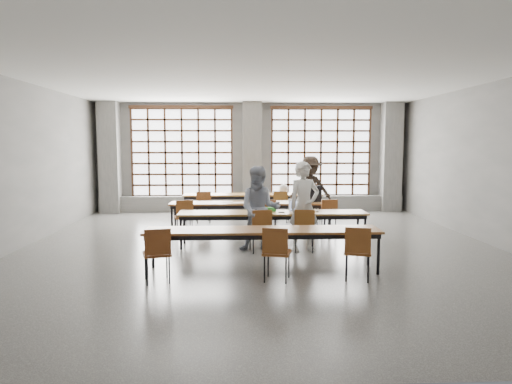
% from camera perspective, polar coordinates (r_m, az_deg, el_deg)
% --- Properties ---
extents(floor, '(11.00, 11.00, 0.00)m').
position_cam_1_polar(floor, '(9.65, 0.47, -7.00)').
color(floor, '#4D4D4A').
rests_on(floor, ground).
extents(ceiling, '(11.00, 11.00, 0.00)m').
position_cam_1_polar(ceiling, '(9.49, 0.48, 14.05)').
color(ceiling, silver).
rests_on(ceiling, floor).
extents(wall_back, '(10.00, 0.00, 10.00)m').
position_cam_1_polar(wall_back, '(14.90, -0.53, 4.38)').
color(wall_back, '#5A5A57').
rests_on(wall_back, floor).
extents(wall_front, '(10.00, 0.00, 10.00)m').
position_cam_1_polar(wall_front, '(3.94, 4.28, -0.15)').
color(wall_front, '#5A5A57').
rests_on(wall_front, floor).
extents(wall_left, '(0.00, 11.00, 11.00)m').
position_cam_1_polar(wall_left, '(10.44, -28.14, 2.98)').
color(wall_left, '#5A5A57').
rests_on(wall_left, floor).
extents(wall_right, '(0.00, 11.00, 11.00)m').
position_cam_1_polar(wall_right, '(10.86, 27.89, 3.09)').
color(wall_right, '#5A5A57').
rests_on(wall_right, floor).
extents(column_left, '(0.60, 0.55, 3.50)m').
position_cam_1_polar(column_left, '(15.17, -17.80, 4.12)').
color(column_left, '#585855').
rests_on(column_left, floor).
extents(column_mid, '(0.60, 0.55, 3.50)m').
position_cam_1_polar(column_mid, '(14.62, -0.50, 4.35)').
color(column_mid, '#585855').
rests_on(column_mid, floor).
extents(column_right, '(0.60, 0.55, 3.50)m').
position_cam_1_polar(column_right, '(15.43, 16.49, 4.19)').
color(column_right, '#585855').
rests_on(column_right, floor).
extents(window_left, '(3.32, 0.12, 3.00)m').
position_cam_1_polar(window_left, '(14.92, -9.23, 4.88)').
color(window_left, white).
rests_on(window_left, wall_back).
extents(window_right, '(3.32, 0.12, 3.00)m').
position_cam_1_polar(window_right, '(15.06, 8.10, 4.91)').
color(window_right, white).
rests_on(window_right, wall_back).
extents(sill_ledge, '(9.80, 0.35, 0.50)m').
position_cam_1_polar(sill_ledge, '(14.82, -0.50, -1.45)').
color(sill_ledge, '#585855').
rests_on(sill_ledge, floor).
extents(desk_row_a, '(4.00, 0.70, 0.73)m').
position_cam_1_polar(desk_row_a, '(13.25, -0.42, -0.53)').
color(desk_row_a, brown).
rests_on(desk_row_a, floor).
extents(desk_row_b, '(4.00, 0.70, 0.73)m').
position_cam_1_polar(desk_row_b, '(11.37, -0.66, -1.61)').
color(desk_row_b, brown).
rests_on(desk_row_b, floor).
extents(desk_row_c, '(4.00, 0.70, 0.73)m').
position_cam_1_polar(desk_row_c, '(9.75, 2.10, -2.89)').
color(desk_row_c, brown).
rests_on(desk_row_c, floor).
extents(desk_row_d, '(4.00, 0.70, 0.73)m').
position_cam_1_polar(desk_row_d, '(7.81, 0.83, -5.12)').
color(desk_row_d, brown).
rests_on(desk_row_d, floor).
extents(chair_back_left, '(0.49, 0.49, 0.88)m').
position_cam_1_polar(chair_back_left, '(12.67, -6.61, -1.45)').
color(chair_back_left, maroon).
rests_on(chair_back_left, floor).
extents(chair_back_mid, '(0.52, 0.52, 0.88)m').
position_cam_1_polar(chair_back_mid, '(12.69, 3.19, -1.41)').
color(chair_back_mid, brown).
rests_on(chair_back_mid, floor).
extents(chair_back_right, '(0.48, 0.49, 0.88)m').
position_cam_1_polar(chair_back_right, '(12.79, 6.80, -1.38)').
color(chair_back_right, brown).
rests_on(chair_back_right, floor).
extents(chair_mid_left, '(0.51, 0.51, 0.88)m').
position_cam_1_polar(chair_mid_left, '(10.84, -8.97, -2.75)').
color(chair_mid_left, brown).
rests_on(chair_mid_left, floor).
extents(chair_mid_centre, '(0.47, 0.47, 0.88)m').
position_cam_1_polar(chair_mid_centre, '(10.78, 1.51, -2.72)').
color(chair_mid_centre, '#672E14').
rests_on(chair_mid_centre, floor).
extents(chair_mid_right, '(0.48, 0.48, 0.88)m').
position_cam_1_polar(chair_mid_right, '(10.97, 8.95, -2.64)').
color(chair_mid_right, brown).
rests_on(chair_mid_right, floor).
extents(chair_front_left, '(0.49, 0.49, 0.88)m').
position_cam_1_polar(chair_front_left, '(9.14, 0.60, -4.31)').
color(chair_front_left, brown).
rests_on(chair_front_left, floor).
extents(chair_front_right, '(0.47, 0.47, 0.88)m').
position_cam_1_polar(chair_front_right, '(9.22, 6.06, -4.24)').
color(chair_front_right, brown).
rests_on(chair_front_right, floor).
extents(chair_near_left, '(0.52, 0.52, 0.88)m').
position_cam_1_polar(chair_near_left, '(7.32, -12.25, -7.04)').
color(chair_near_left, brown).
rests_on(chair_near_left, floor).
extents(chair_near_mid, '(0.51, 0.51, 0.88)m').
position_cam_1_polar(chair_near_mid, '(7.23, 2.54, -7.06)').
color(chair_near_mid, brown).
rests_on(chair_near_mid, floor).
extents(chair_near_right, '(0.52, 0.52, 0.88)m').
position_cam_1_polar(chair_near_right, '(7.45, 12.60, -6.81)').
color(chair_near_right, brown).
rests_on(chair_near_right, floor).
extents(student_male, '(0.77, 0.63, 1.83)m').
position_cam_1_polar(student_male, '(9.29, 6.04, -1.82)').
color(student_male, silver).
rests_on(student_male, floor).
extents(student_female, '(0.90, 0.73, 1.73)m').
position_cam_1_polar(student_female, '(9.21, 0.48, -2.15)').
color(student_female, '#1A2A4E').
rests_on(student_female, floor).
extents(student_back, '(1.25, 0.80, 1.84)m').
position_cam_1_polar(student_back, '(12.88, 6.78, 0.38)').
color(student_back, black).
rests_on(student_back, floor).
extents(laptop_front, '(0.38, 0.33, 0.26)m').
position_cam_1_polar(laptop_front, '(9.90, 5.21, -2.04)').
color(laptop_front, '#B9B8BD').
rests_on(laptop_front, desk_row_c).
extents(laptop_back, '(0.41, 0.36, 0.26)m').
position_cam_1_polar(laptop_back, '(13.46, 5.37, 0.09)').
color(laptop_back, '#B3B2B7').
rests_on(laptop_back, desk_row_a).
extents(mouse, '(0.11, 0.08, 0.04)m').
position_cam_1_polar(mouse, '(9.84, 7.64, -2.36)').
color(mouse, silver).
rests_on(mouse, desk_row_c).
extents(green_box, '(0.26, 0.13, 0.09)m').
position_cam_1_polar(green_box, '(9.81, 1.78, -2.18)').
color(green_box, '#2C872E').
rests_on(green_box, desk_row_c).
extents(phone, '(0.14, 0.10, 0.01)m').
position_cam_1_polar(phone, '(9.66, 3.21, -2.54)').
color(phone, black).
rests_on(phone, desk_row_c).
extents(paper_sheet_a, '(0.31, 0.23, 0.00)m').
position_cam_1_polar(paper_sheet_a, '(11.41, -3.69, -1.26)').
color(paper_sheet_a, white).
rests_on(paper_sheet_a, desk_row_b).
extents(paper_sheet_b, '(0.33, 0.27, 0.00)m').
position_cam_1_polar(paper_sheet_b, '(11.31, -2.18, -1.32)').
color(paper_sheet_b, white).
rests_on(paper_sheet_b, desk_row_b).
extents(paper_sheet_c, '(0.34, 0.28, 0.00)m').
position_cam_1_polar(paper_sheet_c, '(11.36, -0.16, -1.28)').
color(paper_sheet_c, white).
rests_on(paper_sheet_c, desk_row_b).
extents(backpack, '(0.37, 0.29, 0.40)m').
position_cam_1_polar(backpack, '(11.54, 7.29, -0.22)').
color(backpack, black).
rests_on(backpack, desk_row_b).
extents(plastic_bag, '(0.27, 0.23, 0.29)m').
position_cam_1_polar(plastic_bag, '(13.34, 3.44, 0.41)').
color(plastic_bag, white).
rests_on(plastic_bag, desk_row_a).
extents(red_pouch, '(0.22, 0.15, 0.06)m').
position_cam_1_polar(red_pouch, '(7.41, -12.30, -7.18)').
color(red_pouch, '#A71B14').
rests_on(red_pouch, chair_near_left).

